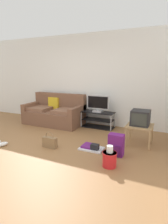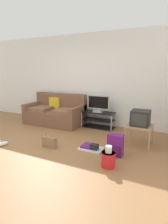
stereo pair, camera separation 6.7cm
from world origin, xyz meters
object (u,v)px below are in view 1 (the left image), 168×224
(flat_tv, at_px, (98,104))
(handbag, at_px, (50,142))
(crt_tv, at_px, (140,118))
(floor_tray, at_px, (91,147))
(tv_stand, at_px, (98,120))
(side_table, at_px, (140,128))
(couch, at_px, (55,113))
(backpack, at_px, (116,145))
(cleaning_bucket, at_px, (110,158))

(flat_tv, height_order, handbag, flat_tv)
(crt_tv, xyz_separation_m, floor_tray, (-0.85, -0.73, -0.57))
(tv_stand, bearing_deg, floor_tray, -73.67)
(side_table, bearing_deg, couch, 166.81)
(crt_tv, distance_m, backpack, 0.94)
(couch, distance_m, flat_tv, 1.43)
(handbag, height_order, floor_tray, handbag)
(handbag, bearing_deg, couch, 120.69)
(tv_stand, distance_m, backpack, 1.87)
(tv_stand, relative_size, crt_tv, 2.26)
(tv_stand, distance_m, handbag, 1.87)
(crt_tv, relative_size, handbag, 1.16)
(handbag, bearing_deg, cleaning_bucket, -9.64)
(tv_stand, bearing_deg, handbag, -102.34)
(couch, relative_size, floor_tray, 3.61)
(side_table, height_order, floor_tray, side_table)
(crt_tv, height_order, cleaning_bucket, crt_tv)
(flat_tv, height_order, backpack, flat_tv)
(floor_tray, bearing_deg, handbag, -160.81)
(backpack, height_order, floor_tray, backpack)
(couch, distance_m, handbag, 1.91)
(tv_stand, relative_size, handbag, 2.61)
(flat_tv, xyz_separation_m, crt_tv, (1.30, -0.77, -0.09))
(backpack, relative_size, handbag, 1.19)
(side_table, bearing_deg, flat_tv, 148.75)
(handbag, relative_size, floor_tray, 0.72)
(floor_tray, bearing_deg, crt_tv, 40.52)
(side_table, relative_size, handbag, 1.55)
(couch, relative_size, crt_tv, 4.32)
(handbag, xyz_separation_m, floor_tray, (0.85, 0.29, -0.09))
(couch, distance_m, floor_tray, 2.28)
(couch, xyz_separation_m, tv_stand, (1.37, 0.19, -0.10))
(side_table, xyz_separation_m, floor_tray, (-0.85, -0.71, -0.34))
(tv_stand, relative_size, side_table, 1.68)
(flat_tv, relative_size, handbag, 1.83)
(crt_tv, distance_m, handbag, 2.04)
(flat_tv, height_order, crt_tv, flat_tv)
(couch, height_order, handbag, couch)
(crt_tv, bearing_deg, cleaning_bucket, -102.80)
(side_table, bearing_deg, crt_tv, 90.00)
(backpack, xyz_separation_m, handbag, (-1.39, -0.24, -0.08))
(side_table, height_order, crt_tv, crt_tv)
(tv_stand, height_order, flat_tv, flat_tv)
(couch, height_order, tv_stand, couch)
(couch, relative_size, cleaning_bucket, 4.72)
(tv_stand, distance_m, flat_tv, 0.47)
(couch, relative_size, flat_tv, 2.73)
(flat_tv, xyz_separation_m, backpack, (0.99, -1.56, -0.49))
(flat_tv, relative_size, cleaning_bucket, 1.73)
(tv_stand, height_order, backpack, tv_stand)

